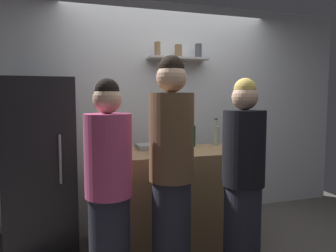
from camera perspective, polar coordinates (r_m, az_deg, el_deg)
The scene contains 13 objects.
back_wall_assembly at distance 3.88m, azimuth -0.00°, elevation 2.75°, with size 4.80×0.32×2.60m.
refrigerator at distance 3.38m, azimuth -21.85°, elevation -6.11°, with size 0.65×0.69×1.65m.
counter at distance 3.24m, azimuth -0.00°, elevation -12.78°, with size 1.49×0.72×0.94m, color #9E7A51.
baking_pan at distance 3.26m, azimuth -2.72°, elevation -3.73°, with size 0.34×0.24×0.05m, color gray.
utensil_holder at distance 2.96m, azimuth -2.40°, elevation -3.89°, with size 0.11×0.11×0.22m.
wine_bottle_amber_glass at distance 3.03m, azimuth -11.98°, elevation -2.96°, with size 0.07×0.07×0.29m.
wine_bottle_dark_glass at distance 2.85m, azimuth -12.42°, elevation -3.01°, with size 0.08×0.08×0.34m.
wine_bottle_pale_glass at distance 3.54m, azimuth 8.71°, elevation -1.60°, with size 0.08×0.08×0.30m.
wine_bottle_green_glass at distance 3.43m, azimuth 4.38°, elevation -1.62°, with size 0.08×0.08×0.33m.
water_bottle_plastic at distance 2.92m, azimuth -10.38°, elevation -3.21°, with size 0.09×0.09×0.24m.
person_brown_jacket at distance 2.41m, azimuth 0.61°, elevation -8.63°, with size 0.34×0.34×1.78m.
person_blonde at distance 2.63m, azimuth 13.50°, elevation -9.67°, with size 0.34×0.34×1.62m.
person_pink_top at distance 2.35m, azimuth -10.73°, elevation -11.64°, with size 0.34×0.34×1.60m.
Camera 1 is at (-1.14, -2.45, 1.46)m, focal length 33.48 mm.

